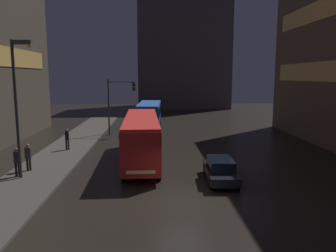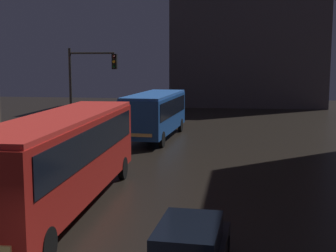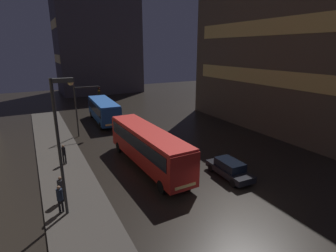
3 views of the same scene
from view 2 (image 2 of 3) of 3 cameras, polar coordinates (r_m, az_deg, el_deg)
building_far_backdrop at (r=60.38m, az=9.75°, el=13.67°), size 18.07×12.00×23.16m
bus_near at (r=17.01m, az=-12.60°, el=-3.06°), size 2.78×12.05×3.41m
bus_far at (r=32.38m, az=-1.55°, el=1.88°), size 3.02×9.78×3.12m
car_taxi at (r=11.59m, az=2.52°, el=-15.10°), size 1.91×4.42×1.43m
traffic_light_main at (r=28.48m, az=-9.91°, el=5.35°), size 2.99×0.35×6.09m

